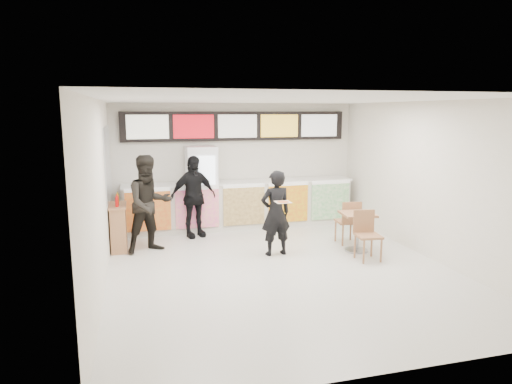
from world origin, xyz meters
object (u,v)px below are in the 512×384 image
object	(u,v)px
service_counter	(241,204)
customer_mid	(193,197)
customer_left	(149,204)
condiment_ledge	(119,227)
drinks_fridge	(202,189)
customer_main	(276,213)
cafe_table	(357,225)

from	to	relation	value
service_counter	customer_mid	world-z (taller)	customer_mid
customer_left	customer_mid	distance (m)	1.32
customer_mid	condiment_ledge	world-z (taller)	customer_mid
customer_left	customer_mid	world-z (taller)	customer_left
drinks_fridge	customer_left	world-z (taller)	drinks_fridge
customer_main	customer_mid	world-z (taller)	customer_mid
customer_left	cafe_table	bearing A→B (deg)	-35.08
customer_main	customer_mid	bearing A→B (deg)	-57.50
drinks_fridge	cafe_table	xyz separation A→B (m)	(2.77, -2.51, -0.45)
cafe_table	drinks_fridge	bearing A→B (deg)	144.20
service_counter	customer_left	xyz separation A→B (m)	(-2.20, -1.42, 0.41)
service_counter	customer_main	size ratio (longest dim) A/B	3.30
customer_left	condiment_ledge	distance (m)	0.85
customer_left	cafe_table	distance (m)	4.20
service_counter	condiment_ledge	xyz separation A→B (m)	(-2.82, -1.12, -0.09)
customer_main	service_counter	bearing A→B (deg)	-91.60
service_counter	customer_mid	bearing A→B (deg)	-155.88
service_counter	condiment_ledge	bearing A→B (deg)	-158.26
service_counter	customer_main	bearing A→B (deg)	-85.60
service_counter	customer_main	xyz separation A→B (m)	(0.18, -2.29, 0.27)
service_counter	cafe_table	size ratio (longest dim) A/B	3.38
drinks_fridge	condiment_ledge	size ratio (longest dim) A/B	1.79
customer_left	service_counter	bearing A→B (deg)	12.62
service_counter	drinks_fridge	bearing A→B (deg)	179.01
customer_main	customer_mid	size ratio (longest dim) A/B	0.91
condiment_ledge	customer_main	bearing A→B (deg)	-21.19
customer_main	customer_left	distance (m)	2.53
customer_left	condiment_ledge	world-z (taller)	customer_left
service_counter	customer_mid	xyz separation A→B (m)	(-1.21, -0.54, 0.35)
cafe_table	condiment_ledge	world-z (taller)	condiment_ledge
service_counter	cafe_table	bearing A→B (deg)	-53.56
service_counter	condiment_ledge	distance (m)	3.04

